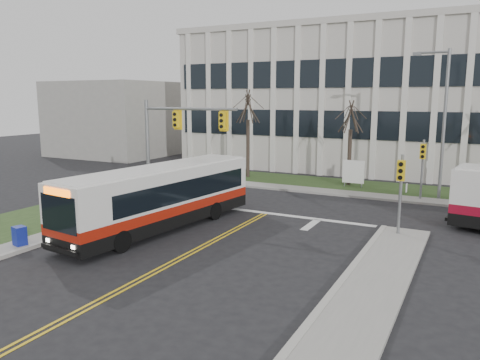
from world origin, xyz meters
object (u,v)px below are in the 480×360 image
streetlight (442,116)px  bus_main (161,199)px  newspaper_box_blue (20,237)px  directory_sign (353,172)px

streetlight → bus_main: bearing=-130.6°
bus_main → newspaper_box_blue: (-3.52, -5.21, -1.02)m
streetlight → directory_sign: (-5.53, 1.30, -4.02)m
directory_sign → bus_main: 15.60m
newspaper_box_blue → streetlight: bearing=64.7°
newspaper_box_blue → directory_sign: bearing=78.3°
streetlight → bus_main: (-11.31, -13.19, -3.70)m
directory_sign → newspaper_box_blue: bearing=-115.3°
streetlight → bus_main: size_ratio=0.82×
bus_main → newspaper_box_blue: bearing=-117.3°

